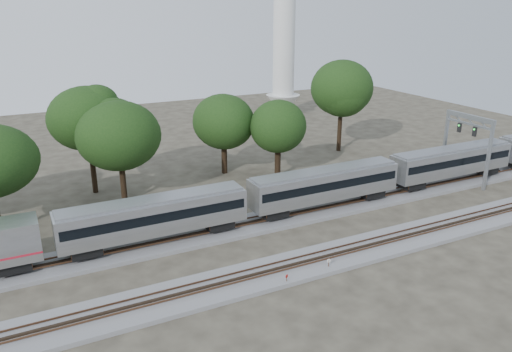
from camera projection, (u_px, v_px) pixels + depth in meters
The scene contains 13 objects.
ground at pixel (225, 262), 46.37m from camera, with size 160.00×160.00×0.00m, color #383328.
track_far at pixel (202, 235), 51.36m from camera, with size 160.00×5.00×0.73m.
track_near at pixel (243, 280), 42.92m from camera, with size 160.00×5.00×0.73m.
train at pixel (393, 171), 60.96m from camera, with size 115.25×3.30×4.86m.
switch_stand_red at pixel (287, 278), 42.34m from camera, with size 0.31×0.16×1.04m.
switch_stand_white at pixel (329, 263), 44.70m from camera, with size 0.36×0.07×1.14m.
switch_lever at pixel (318, 273), 44.17m from camera, with size 0.50×0.30×0.30m, color #512D19.
signal_gantry at pixel (468, 133), 64.98m from camera, with size 0.64×7.56×9.19m.
tree_3 at pixel (87, 119), 60.38m from camera, with size 9.72×9.72×13.70m.
tree_4 at pixel (119, 136), 57.82m from camera, with size 8.34×8.34×11.76m.
tree_5 at pixel (224, 122), 68.31m from camera, with size 7.54×7.54×10.63m.
tree_6 at pixel (278, 127), 66.54m from camera, with size 7.33×7.33×10.33m.
tree_7 at pixel (342, 88), 78.11m from camera, with size 10.37×10.37×14.62m.
Camera 1 is at (-15.85, -38.11, 22.78)m, focal length 35.00 mm.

